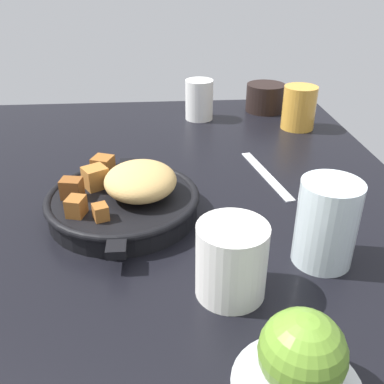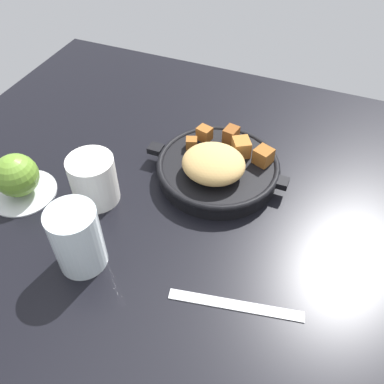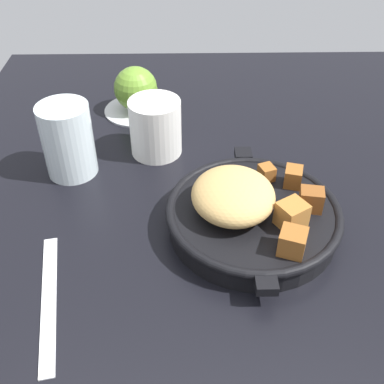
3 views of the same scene
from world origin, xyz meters
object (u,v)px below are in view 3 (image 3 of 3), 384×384
object	(u,v)px
butter_knife	(49,299)
water_glass_tall	(68,140)
cast_iron_skillet	(250,210)
red_apple	(136,88)
ceramic_mug_white	(156,127)

from	to	relation	value
butter_knife	water_glass_tall	xyz separation A→B (cm)	(23.81, 1.44, 5.24)
cast_iron_skillet	water_glass_tall	world-z (taller)	water_glass_tall
cast_iron_skillet	water_glass_tall	distance (cm)	27.82
cast_iron_skillet	red_apple	bearing A→B (deg)	28.81
butter_knife	cast_iron_skillet	bearing A→B (deg)	-74.71
red_apple	butter_knife	distance (cm)	42.32
cast_iron_skillet	butter_knife	xyz separation A→B (cm)	(-11.47, 23.35, -2.57)
cast_iron_skillet	water_glass_tall	size ratio (longest dim) A/B	2.44
butter_knife	water_glass_tall	bearing A→B (deg)	-7.40
ceramic_mug_white	cast_iron_skillet	bearing A→B (deg)	-143.97
water_glass_tall	ceramic_mug_white	distance (cm)	13.21
water_glass_tall	cast_iron_skillet	bearing A→B (deg)	-116.48
water_glass_tall	ceramic_mug_white	size ratio (longest dim) A/B	1.24
red_apple	ceramic_mug_white	world-z (taller)	ceramic_mug_white
red_apple	butter_knife	world-z (taller)	red_apple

